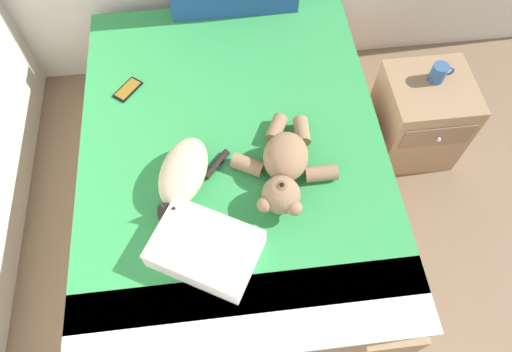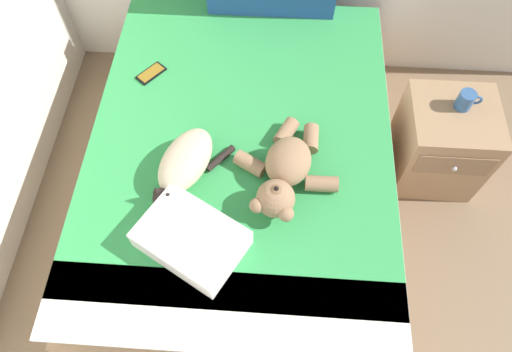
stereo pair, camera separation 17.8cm
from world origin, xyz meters
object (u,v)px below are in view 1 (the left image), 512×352
Objects in this scene: teddy_bear at (284,168)px; mug at (439,73)px; throw_pillow at (206,249)px; cat at (182,176)px; nightstand at (418,118)px; bed at (234,170)px; cell_phone at (128,89)px.

mug is (0.86, 0.49, -0.05)m from teddy_bear.
teddy_bear reaches higher than throw_pillow.
cat is 1.39m from nightstand.
bed is 4.77× the size of throw_pillow.
cell_phone is at bearing 143.93° from bed.
bed is at bearing 74.53° from throw_pillow.
cat is at bearing -161.21° from nightstand.
teddy_bear is 3.39× the size of cell_phone.
bed is at bearing 42.94° from cat.
throw_pillow is at bearing -77.00° from cat.
throw_pillow is (-0.36, -0.32, -0.02)m from teddy_bear.
bed is 15.91× the size of mug.
bed is 0.65m from throw_pillow.
throw_pillow reaches higher than nightstand.
cell_phone is at bearing 140.14° from teddy_bear.
teddy_bear is at bearing -151.95° from nightstand.
bed is at bearing 132.70° from teddy_bear.
cat reaches higher than mug.
bed is at bearing -166.05° from mug.
cell_phone reaches higher than nightstand.
teddy_bear is (0.43, -0.01, 0.00)m from cat.
throw_pillow is at bearing -146.41° from mug.
teddy_bear is at bearing -39.86° from cell_phone.
teddy_bear is 4.52× the size of mug.
cat is at bearing 178.20° from teddy_bear.
teddy_bear is at bearing -47.30° from bed.
cat reaches higher than throw_pillow.
cat is 0.77× the size of teddy_bear.
throw_pillow is (0.33, -0.89, 0.05)m from cell_phone.
bed is 1.14m from mug.
teddy_bear reaches higher than mug.
throw_pillow reaches higher than mug.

